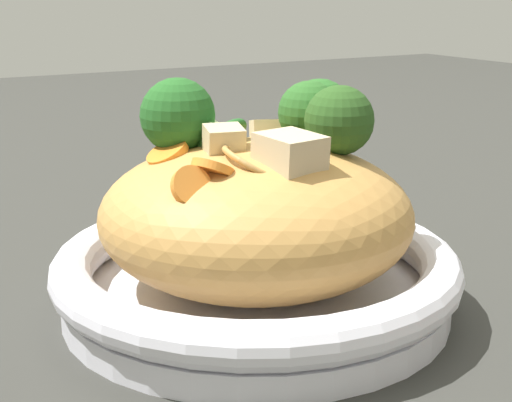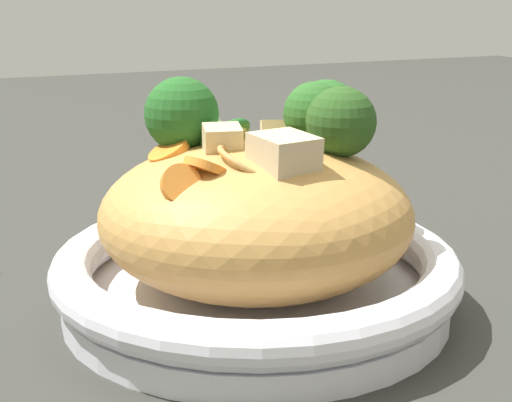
# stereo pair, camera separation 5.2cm
# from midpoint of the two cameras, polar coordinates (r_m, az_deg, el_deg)

# --- Properties ---
(ground_plane) EXTENTS (3.00, 3.00, 0.00)m
(ground_plane) POSITION_cam_midpoint_polar(r_m,az_deg,el_deg) (0.55, -2.75, -7.96)
(ground_plane) COLOR #31312D
(serving_bowl) EXTENTS (0.28, 0.28, 0.05)m
(serving_bowl) POSITION_cam_midpoint_polar(r_m,az_deg,el_deg) (0.54, -2.78, -5.60)
(serving_bowl) COLOR white
(serving_bowl) RESTS_ON ground_plane
(noodle_heap) EXTENTS (0.21, 0.21, 0.11)m
(noodle_heap) POSITION_cam_midpoint_polar(r_m,az_deg,el_deg) (0.53, -2.83, -1.06)
(noodle_heap) COLOR #BE8A46
(noodle_heap) RESTS_ON serving_bowl
(broccoli_florets) EXTENTS (0.12, 0.16, 0.06)m
(broccoli_florets) POSITION_cam_midpoint_polar(r_m,az_deg,el_deg) (0.54, -1.11, 6.24)
(broccoli_florets) COLOR #94B473
(broccoli_florets) RESTS_ON serving_bowl
(carrot_coins) EXTENTS (0.11, 0.11, 0.03)m
(carrot_coins) POSITION_cam_midpoint_polar(r_m,az_deg,el_deg) (0.50, -7.04, 3.13)
(carrot_coins) COLOR orange
(carrot_coins) RESTS_ON serving_bowl
(zucchini_slices) EXTENTS (0.11, 0.07, 0.06)m
(zucchini_slices) POSITION_cam_midpoint_polar(r_m,az_deg,el_deg) (0.55, -5.48, 4.35)
(zucchini_slices) COLOR beige
(zucchini_slices) RESTS_ON serving_bowl
(chicken_chunks) EXTENTS (0.14, 0.10, 0.04)m
(chicken_chunks) POSITION_cam_midpoint_polar(r_m,az_deg,el_deg) (0.51, -1.84, 4.12)
(chicken_chunks) COLOR beige
(chicken_chunks) RESTS_ON serving_bowl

